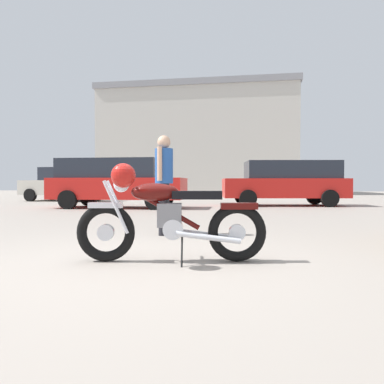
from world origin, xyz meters
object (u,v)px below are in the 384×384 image
object	(u,v)px
vintage_motorcycle	(166,217)
silver_sedan_mid	(286,182)
bystander	(164,174)
pale_sedan_back	(65,184)
red_hatchback_near	(116,181)

from	to	relation	value
vintage_motorcycle	silver_sedan_mid	world-z (taller)	silver_sedan_mid
vintage_motorcycle	bystander	distance (m)	2.18
vintage_motorcycle	bystander	size ratio (longest dim) A/B	1.25
vintage_motorcycle	silver_sedan_mid	size ratio (longest dim) A/B	0.42
bystander	silver_sedan_mid	xyz separation A→B (m)	(2.95, 8.68, -0.08)
vintage_motorcycle	pale_sedan_back	size ratio (longest dim) A/B	0.48
vintage_motorcycle	pale_sedan_back	xyz separation A→B (m)	(-8.06, 13.18, 0.34)
vintage_motorcycle	bystander	xyz separation A→B (m)	(-0.49, 2.06, 0.53)
bystander	pale_sedan_back	world-z (taller)	pale_sedan_back
pale_sedan_back	bystander	bearing A→B (deg)	-49.55
bystander	pale_sedan_back	bearing A→B (deg)	-46.54
bystander	red_hatchback_near	world-z (taller)	red_hatchback_near
vintage_motorcycle	bystander	world-z (taller)	bystander
bystander	silver_sedan_mid	distance (m)	9.17
bystander	pale_sedan_back	xyz separation A→B (m)	(-7.58, 11.12, -0.18)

